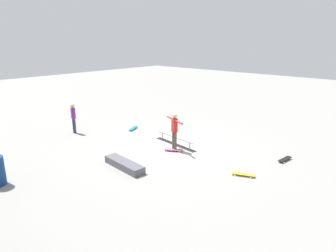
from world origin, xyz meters
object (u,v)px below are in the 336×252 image
at_px(skateboard_main, 173,150).
at_px(loose_skateboard_black, 285,159).
at_px(grind_rail, 175,141).
at_px(bystander_purple_shirt, 73,117).
at_px(loose_skateboard_teal, 133,128).
at_px(skater_main, 174,129).
at_px(loose_skateboard_yellow, 243,174).
at_px(skate_ledge, 124,165).

height_order(skateboard_main, loose_skateboard_black, same).
height_order(grind_rail, loose_skateboard_black, grind_rail).
distance_m(grind_rail, loose_skateboard_black, 4.75).
bearing_deg(bystander_purple_shirt, loose_skateboard_black, 31.93).
bearing_deg(loose_skateboard_black, loose_skateboard_teal, -74.41).
bearing_deg(skater_main, grind_rail, 149.47).
xyz_separation_m(grind_rail, bystander_purple_shirt, (5.01, 2.17, 0.71)).
bearing_deg(grind_rail, skater_main, 135.01).
relative_size(grind_rail, loose_skateboard_black, 3.10).
height_order(skater_main, bystander_purple_shirt, skater_main).
xyz_separation_m(skateboard_main, loose_skateboard_yellow, (-3.43, 0.15, 0.00)).
relative_size(skateboard_main, bystander_purple_shirt, 0.51).
height_order(skate_ledge, skateboard_main, skate_ledge).
relative_size(skate_ledge, loose_skateboard_black, 2.37).
relative_size(skater_main, loose_skateboard_black, 2.06).
bearing_deg(loose_skateboard_black, skateboard_main, -54.24).
distance_m(grind_rail, skateboard_main, 0.88).
distance_m(grind_rail, bystander_purple_shirt, 5.50).
xyz_separation_m(grind_rail, skateboard_main, (-0.51, 0.71, -0.09)).
relative_size(bystander_purple_shirt, loose_skateboard_yellow, 1.89).
relative_size(skate_ledge, loose_skateboard_yellow, 2.38).
relative_size(bystander_purple_shirt, loose_skateboard_teal, 1.90).
bearing_deg(loose_skateboard_teal, grind_rail, -119.72).
xyz_separation_m(skater_main, loose_skateboard_teal, (3.71, -0.90, -0.90)).
height_order(skate_ledge, skater_main, skater_main).
xyz_separation_m(grind_rail, loose_skateboard_teal, (3.24, -0.30, -0.09)).
xyz_separation_m(skate_ledge, loose_skateboard_black, (-4.24, -4.76, -0.06)).
relative_size(skate_ledge, loose_skateboard_teal, 2.39).
xyz_separation_m(bystander_purple_shirt, loose_skateboard_black, (-9.52, -3.67, -0.80)).
height_order(bystander_purple_shirt, loose_skateboard_teal, bystander_purple_shirt).
xyz_separation_m(loose_skateboard_teal, loose_skateboard_black, (-7.75, -1.21, 0.00)).
xyz_separation_m(skate_ledge, skater_main, (-0.20, -2.65, 0.84)).
distance_m(bystander_purple_shirt, loose_skateboard_teal, 3.13).
height_order(grind_rail, loose_skateboard_teal, grind_rail).
distance_m(loose_skateboard_teal, loose_skateboard_yellow, 7.28).
bearing_deg(loose_skateboard_black, grind_rail, -64.83).
height_order(grind_rail, skate_ledge, grind_rail).
xyz_separation_m(grind_rail, loose_skateboard_black, (-4.51, -1.50, -0.09)).
bearing_deg(loose_skateboard_teal, loose_skateboard_yellow, -123.71).
xyz_separation_m(loose_skateboard_teal, loose_skateboard_yellow, (-7.18, 1.17, 0.00)).
distance_m(skater_main, skateboard_main, 0.91).
distance_m(skateboard_main, bystander_purple_shirt, 5.76).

